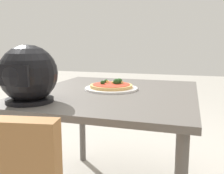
# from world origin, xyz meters

# --- Properties ---
(dining_table) EXTENTS (0.96, 1.10, 0.72)m
(dining_table) POSITION_xyz_m (0.00, 0.00, 0.64)
(dining_table) COLOR #5B5651
(dining_table) RESTS_ON ground
(pizza_plate) EXTENTS (0.32, 0.32, 0.01)m
(pizza_plate) POSITION_xyz_m (0.03, -0.05, 0.72)
(pizza_plate) COLOR white
(pizza_plate) RESTS_ON dining_table
(pizza) EXTENTS (0.26, 0.26, 0.05)m
(pizza) POSITION_xyz_m (0.02, -0.06, 0.74)
(pizza) COLOR tan
(pizza) RESTS_ON pizza_plate
(motorcycle_helmet) EXTENTS (0.27, 0.27, 0.27)m
(motorcycle_helmet) POSITION_xyz_m (0.30, 0.39, 0.85)
(motorcycle_helmet) COLOR black
(motorcycle_helmet) RESTS_ON dining_table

